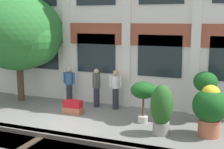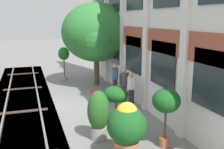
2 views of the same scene
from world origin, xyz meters
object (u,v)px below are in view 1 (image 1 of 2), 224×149
potted_plant_stone_basin (162,108)px  resident_watching_tracks (96,87)px  potted_plant_square_trough (73,107)px  resident_near_plants (69,84)px  potted_plant_ribbed_drum (210,107)px  potted_plant_tall_urn (205,84)px  potted_plant_terracotta_small (143,92)px  broadleaf_tree (18,34)px  resident_by_doorway (116,88)px

potted_plant_stone_basin → resident_watching_tracks: size_ratio=1.00×
potted_plant_square_trough → resident_near_plants: 1.64m
potted_plant_ribbed_drum → resident_near_plants: bearing=164.0°
potted_plant_ribbed_drum → resident_watching_tracks: 5.08m
potted_plant_tall_urn → resident_near_plants: size_ratio=1.15×
potted_plant_square_trough → potted_plant_tall_urn: bearing=10.2°
potted_plant_ribbed_drum → potted_plant_terracotta_small: potted_plant_ribbed_drum is taller
broadleaf_tree → resident_by_doorway: size_ratio=2.94×
potted_plant_square_trough → resident_watching_tracks: resident_watching_tracks is taller
potted_plant_square_trough → resident_by_doorway: bearing=42.9°
potted_plant_ribbed_drum → potted_plant_terracotta_small: size_ratio=1.11×
resident_by_doorway → potted_plant_ribbed_drum: bearing=57.3°
potted_plant_tall_urn → resident_near_plants: (-5.82, 0.36, -0.55)m
resident_by_doorway → resident_watching_tracks: 0.87m
resident_by_doorway → resident_watching_tracks: (-0.87, -0.01, 0.01)m
broadleaf_tree → potted_plant_square_trough: size_ratio=6.11×
potted_plant_ribbed_drum → potted_plant_stone_basin: size_ratio=1.02×
potted_plant_stone_basin → resident_by_doorway: potted_plant_stone_basin is taller
resident_by_doorway → broadleaf_tree: bearing=-94.3°
potted_plant_ribbed_drum → resident_by_doorway: bearing=155.9°
broadleaf_tree → potted_plant_square_trough: bearing=-15.7°
potted_plant_tall_urn → resident_watching_tracks: size_ratio=1.13×
broadleaf_tree → potted_plant_tall_urn: broadleaf_tree is taller
potted_plant_stone_basin → resident_near_plants: size_ratio=1.01×
potted_plant_terracotta_small → broadleaf_tree: bearing=171.5°
potted_plant_ribbed_drum → resident_by_doorway: (-3.91, 1.75, -0.08)m
potted_plant_stone_basin → resident_near_plants: bearing=155.0°
potted_plant_ribbed_drum → potted_plant_terracotta_small: (-2.35, 0.49, 0.18)m
potted_plant_ribbed_drum → resident_near_plants: potted_plant_ribbed_drum is taller
broadleaf_tree → potted_plant_terracotta_small: broadleaf_tree is taller
potted_plant_tall_urn → resident_watching_tracks: potted_plant_tall_urn is taller
resident_by_doorway → resident_watching_tracks: bearing=-97.9°
potted_plant_stone_basin → potted_plant_tall_urn: bearing=56.9°
potted_plant_ribbed_drum → potted_plant_tall_urn: (-0.30, 1.39, 0.46)m
potted_plant_terracotta_small → resident_near_plants: resident_near_plants is taller
potted_plant_square_trough → resident_watching_tracks: 1.47m
resident_watching_tracks → resident_near_plants: bearing=-13.6°
broadleaf_tree → resident_near_plants: size_ratio=2.96×
potted_plant_stone_basin → resident_near_plants: 5.12m
potted_plant_ribbed_drum → potted_plant_stone_basin: (-1.47, -0.41, -0.09)m
potted_plant_stone_basin → resident_by_doorway: size_ratio=1.01×
broadleaf_tree → resident_by_doorway: broadleaf_tree is taller
resident_by_doorway → resident_watching_tracks: resident_watching_tracks is taller
broadleaf_tree → resident_watching_tracks: size_ratio=2.92×
potted_plant_tall_urn → potted_plant_stone_basin: (-1.17, -1.80, -0.55)m
resident_watching_tracks → resident_near_plants: (-1.34, 0.02, -0.01)m
potted_plant_stone_basin → potted_plant_square_trough: bearing=166.4°
potted_plant_square_trough → resident_near_plants: (-0.87, 1.25, 0.62)m
potted_plant_terracotta_small → potted_plant_tall_urn: 2.26m
potted_plant_ribbed_drum → resident_by_doorway: potted_plant_ribbed_drum is taller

